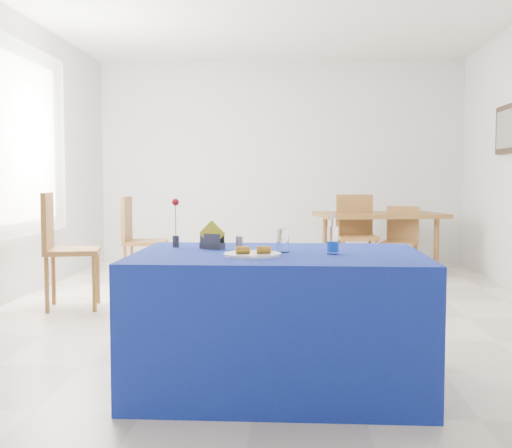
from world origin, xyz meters
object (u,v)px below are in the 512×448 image
Objects in this scene: plate at (252,254)px; oak_table at (379,219)px; chair_bg_right at (401,237)px; chair_bg_left at (356,230)px; chair_win_b at (137,235)px; chair_win_a at (61,242)px; blue_table at (278,320)px; water_bottle at (333,241)px.

plate reaches higher than oak_table.
chair_bg_right reaches higher than plate.
chair_bg_left reaches higher than chair_win_b.
plate is 0.31× the size of chair_win_b.
chair_win_b is at bearing 113.36° from plate.
chair_bg_right is 0.81× the size of chair_win_a.
blue_table is 1.52× the size of chair_win_a.
blue_table is at bearing -149.02° from chair_win_a.
chair_bg_left is (0.52, 4.10, -0.26)m from water_bottle.
chair_win_b reaches higher than chair_bg_right.
plate is 4.75m from oak_table.
chair_bg_right is (1.48, 4.24, -0.28)m from plate.
chair_bg_right is at bearing 75.72° from water_bottle.
blue_table is 1.62× the size of chair_bg_left.
plate is at bearing -87.61° from chair_bg_right.
oak_table is at bearing 144.04° from chair_bg_right.
water_bottle is at bearing -8.70° from blue_table.
chair_win_a reaches higher than blue_table.
chair_bg_left is 1.16× the size of chair_bg_right.
chair_win_b is at bearing 120.02° from water_bottle.
chair_win_a is at bearing -143.22° from oak_table.
water_bottle is 4.54m from oak_table.
chair_bg_right is at bearing -57.64° from oak_table.
oak_table is 1.66× the size of chair_bg_left.
chair_bg_left is at bearing -75.85° from chair_win_b.
blue_table is 0.98× the size of oak_table.
chair_win_a is 1.26m from chair_win_b.
oak_table is 1.93× the size of chair_bg_right.
oak_table is 3.92m from chair_win_a.
blue_table is 3.64m from chair_win_b.
chair_bg_left is (0.95, 4.21, -0.20)m from plate.
chair_win_a is (-1.87, 2.23, -0.16)m from plate.
chair_win_a is at bearing 137.45° from water_bottle.
blue_table is 0.54m from water_bottle.
chair_bg_right reaches higher than oak_table.
oak_table is 0.50m from chair_bg_left.
water_bottle is 0.13× the size of oak_table.
chair_bg_left is at bearing -155.59° from chair_bg_right.
oak_table is at bearing 74.50° from plate.
water_bottle is 4.27m from chair_bg_right.
chair_win_a is at bearing -149.93° from chair_bg_left.
chair_bg_right is 3.91m from chair_win_a.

